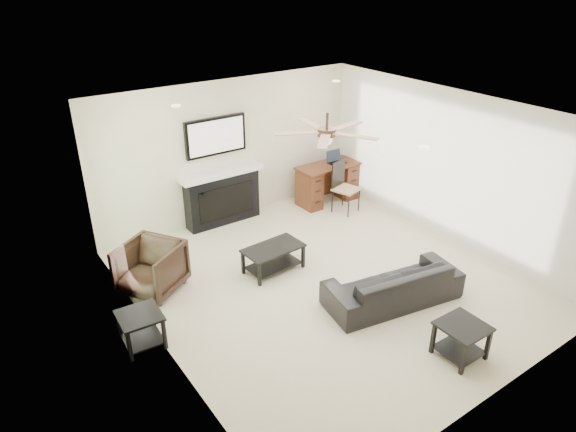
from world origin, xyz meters
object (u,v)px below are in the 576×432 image
(fireplace_unit, at_px, (221,173))
(coffee_table, at_px, (273,259))
(armchair, at_px, (151,268))
(desk, at_px, (327,183))
(sofa, at_px, (393,284))

(fireplace_unit, bearing_deg, coffee_table, -95.14)
(armchair, bearing_deg, desk, 71.18)
(sofa, relative_size, coffee_table, 2.10)
(sofa, xyz_separation_m, coffee_table, (-0.90, 1.60, -0.08))
(armchair, bearing_deg, coffee_table, 39.77)
(sofa, relative_size, desk, 1.55)
(coffee_table, relative_size, fireplace_unit, 0.47)
(coffee_table, height_order, fireplace_unit, fireplace_unit)
(coffee_table, bearing_deg, sofa, -63.88)
(coffee_table, distance_m, desk, 2.71)
(armchair, height_order, fireplace_unit, fireplace_unit)
(armchair, relative_size, desk, 0.66)
(coffee_table, bearing_deg, desk, 30.37)
(armchair, height_order, desk, desk)
(fireplace_unit, bearing_deg, armchair, -144.90)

